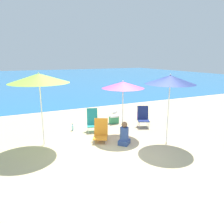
{
  "coord_description": "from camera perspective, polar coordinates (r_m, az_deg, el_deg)",
  "views": [
    {
      "loc": [
        -3.03,
        -5.66,
        2.8
      ],
      "look_at": [
        0.05,
        0.81,
        1.0
      ],
      "focal_mm": 35.0,
      "sensor_mm": 36.0,
      "label": 1
    }
  ],
  "objects": [
    {
      "name": "ground_plane",
      "position": [
        7.0,
        2.47,
        -9.48
      ],
      "size": [
        60.0,
        60.0,
        0.0
      ],
      "primitive_type": "plane",
      "color": "#C6B284"
    },
    {
      "name": "sea_water",
      "position": [
        31.84,
        -20.16,
        8.24
      ],
      "size": [
        60.0,
        40.0,
        0.01
      ],
      "color": "#23669E",
      "rests_on": "ground"
    },
    {
      "name": "beach_umbrella_lime",
      "position": [
        7.12,
        -18.54,
        8.35
      ],
      "size": [
        1.86,
        1.86,
        2.36
      ],
      "color": "white",
      "rests_on": "ground"
    },
    {
      "name": "beach_umbrella_purple",
      "position": [
        7.88,
        2.89,
        7.06
      ],
      "size": [
        1.54,
        1.54,
        2.0
      ],
      "color": "white",
      "rests_on": "ground"
    },
    {
      "name": "beach_umbrella_navy",
      "position": [
        7.22,
        14.97,
        8.13
      ],
      "size": [
        1.6,
        1.6,
        2.29
      ],
      "color": "white",
      "rests_on": "ground"
    },
    {
      "name": "beach_chair_navy",
      "position": [
        9.14,
        8.13,
        -1.09
      ],
      "size": [
        0.64,
        0.69,
        0.83
      ],
      "rotation": [
        0.0,
        0.0,
        -0.44
      ],
      "color": "silver",
      "rests_on": "ground"
    },
    {
      "name": "beach_chair_orange",
      "position": [
        7.52,
        -2.95,
        -5.13
      ],
      "size": [
        0.68,
        0.73,
        0.76
      ],
      "rotation": [
        0.0,
        0.0,
        -0.48
      ],
      "color": "silver",
      "rests_on": "ground"
    },
    {
      "name": "beach_chair_teal",
      "position": [
        8.53,
        -5.16,
        -2.12
      ],
      "size": [
        0.56,
        0.62,
        0.87
      ],
      "rotation": [
        0.0,
        0.0,
        -0.33
      ],
      "color": "silver",
      "rests_on": "ground"
    },
    {
      "name": "person_seated_near",
      "position": [
        7.19,
        3.22,
        -6.08
      ],
      "size": [
        0.49,
        0.48,
        0.78
      ],
      "rotation": [
        0.0,
        0.0,
        -0.86
      ],
      "color": "#334C8C",
      "rests_on": "ground"
    },
    {
      "name": "backpack_purple",
      "position": [
        10.25,
        7.63,
        -0.94
      ],
      "size": [
        0.3,
        0.25,
        0.32
      ],
      "color": "purple",
      "rests_on": "ground"
    },
    {
      "name": "water_bottle",
      "position": [
        8.74,
        -10.26,
        -4.06
      ],
      "size": [
        0.08,
        0.08,
        0.27
      ],
      "color": "#8CCCEA",
      "rests_on": "ground"
    },
    {
      "name": "cooler_box",
      "position": [
        9.51,
        0.49,
        -1.88
      ],
      "size": [
        0.38,
        0.28,
        0.36
      ],
      "color": "#338C59",
      "rests_on": "ground"
    },
    {
      "name": "seagull",
      "position": [
        10.77,
        0.69,
        -0.19
      ],
      "size": [
        0.27,
        0.11,
        0.23
      ],
      "color": "gold",
      "rests_on": "ground"
    }
  ]
}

